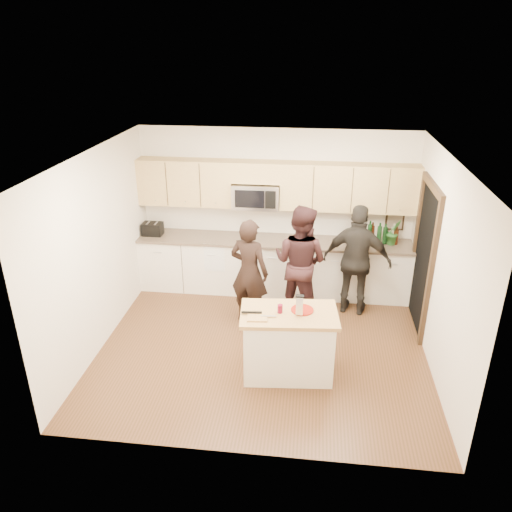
# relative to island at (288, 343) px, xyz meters

# --- Properties ---
(floor) EXTENTS (4.50, 4.50, 0.00)m
(floor) POSITION_rel_island_xyz_m (-0.38, 0.57, -0.45)
(floor) COLOR brown
(floor) RESTS_ON ground
(room_shell) EXTENTS (4.52, 4.02, 2.71)m
(room_shell) POSITION_rel_island_xyz_m (-0.38, 0.57, 1.28)
(room_shell) COLOR beige
(room_shell) RESTS_ON ground
(back_cabinetry) EXTENTS (4.50, 0.66, 0.94)m
(back_cabinetry) POSITION_rel_island_xyz_m (-0.38, 2.26, 0.02)
(back_cabinetry) COLOR white
(back_cabinetry) RESTS_ON ground
(upper_cabinetry) EXTENTS (4.50, 0.33, 0.75)m
(upper_cabinetry) POSITION_rel_island_xyz_m (-0.35, 2.40, 1.39)
(upper_cabinetry) COLOR tan
(upper_cabinetry) RESTS_ON ground
(microwave) EXTENTS (0.76, 0.41, 0.40)m
(microwave) POSITION_rel_island_xyz_m (-0.69, 2.36, 1.20)
(microwave) COLOR silver
(microwave) RESTS_ON ground
(doorway) EXTENTS (0.06, 1.25, 2.20)m
(doorway) POSITION_rel_island_xyz_m (1.85, 1.47, 0.70)
(doorway) COLOR black
(doorway) RESTS_ON ground
(framed_picture) EXTENTS (0.30, 0.03, 0.38)m
(framed_picture) POSITION_rel_island_xyz_m (1.57, 2.55, 0.83)
(framed_picture) COLOR black
(framed_picture) RESTS_ON ground
(dish_towel) EXTENTS (0.34, 0.60, 0.48)m
(dish_towel) POSITION_rel_island_xyz_m (-1.33, 2.07, 0.35)
(dish_towel) COLOR white
(dish_towel) RESTS_ON ground
(island) EXTENTS (1.26, 0.80, 0.90)m
(island) POSITION_rel_island_xyz_m (0.00, 0.00, 0.00)
(island) COLOR white
(island) RESTS_ON ground
(red_plate) EXTENTS (0.28, 0.28, 0.02)m
(red_plate) POSITION_rel_island_xyz_m (0.16, 0.07, 0.45)
(red_plate) COLOR maroon
(red_plate) RESTS_ON island
(box_grater) EXTENTS (0.10, 0.06, 0.26)m
(box_grater) POSITION_rel_island_xyz_m (0.12, -0.05, 0.59)
(box_grater) COLOR silver
(box_grater) RESTS_ON red_plate
(drink_glass) EXTENTS (0.06, 0.06, 0.11)m
(drink_glass) POSITION_rel_island_xyz_m (-0.11, -0.01, 0.50)
(drink_glass) COLOR maroon
(drink_glass) RESTS_ON island
(cutting_board) EXTENTS (0.26, 0.19, 0.02)m
(cutting_board) POSITION_rel_island_xyz_m (-0.37, -0.19, 0.45)
(cutting_board) COLOR tan
(cutting_board) RESTS_ON island
(tongs) EXTENTS (0.25, 0.05, 0.02)m
(tongs) POSITION_rel_island_xyz_m (-0.45, -0.09, 0.47)
(tongs) COLOR black
(tongs) RESTS_ON cutting_board
(knife) EXTENTS (0.19, 0.04, 0.01)m
(knife) POSITION_rel_island_xyz_m (-0.24, -0.14, 0.47)
(knife) COLOR silver
(knife) RESTS_ON cutting_board
(toaster) EXTENTS (0.33, 0.23, 0.21)m
(toaster) POSITION_rel_island_xyz_m (-2.43, 2.24, 0.59)
(toaster) COLOR black
(toaster) RESTS_ON back_cabinetry
(bottle_cluster) EXTENTS (0.49, 0.32, 0.42)m
(bottle_cluster) POSITION_rel_island_xyz_m (1.36, 2.27, 0.66)
(bottle_cluster) COLOR black
(bottle_cluster) RESTS_ON back_cabinetry
(orchid) EXTENTS (0.29, 0.26, 0.42)m
(orchid) POSITION_rel_island_xyz_m (1.52, 2.29, 0.70)
(orchid) COLOR #31732E
(orchid) RESTS_ON back_cabinetry
(woman_left) EXTENTS (0.70, 0.57, 1.65)m
(woman_left) POSITION_rel_island_xyz_m (-0.66, 1.23, 0.37)
(woman_left) COLOR black
(woman_left) RESTS_ON ground
(woman_center) EXTENTS (1.07, 0.97, 1.78)m
(woman_center) POSITION_rel_island_xyz_m (0.08, 1.52, 0.44)
(woman_center) COLOR black
(woman_center) RESTS_ON ground
(woman_right) EXTENTS (1.10, 0.64, 1.76)m
(woman_right) POSITION_rel_island_xyz_m (0.94, 1.70, 0.43)
(woman_right) COLOR black
(woman_right) RESTS_ON ground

